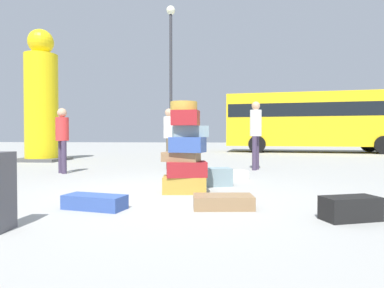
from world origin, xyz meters
The scene contains 13 objects.
ground_plane centered at (0.00, 0.00, 0.00)m, with size 80.00×80.00×0.00m, color #9E9E99.
suitcase_tower centered at (0.27, 0.28, 0.60)m, with size 0.75×0.60×1.42m.
suitcase_brown_foreground_far centered at (0.86, -0.81, 0.08)m, with size 0.73×0.38×0.16m, color olive.
suitcase_black_right_side centered at (2.20, -1.25, 0.13)m, with size 0.59×0.28×0.25m, color black.
suitcase_slate_left_side centered at (0.62, 1.04, 0.16)m, with size 0.76×0.36×0.32m, color gray.
suitcase_cream_foreground_near centered at (0.94, 1.98, 0.09)m, with size 0.79×0.37×0.18m, color beige.
suitcase_navy_behind_tower centered at (-0.69, -0.99, 0.09)m, with size 0.75×0.32×0.17m, color #334F99.
person_bearded_onlooker centered at (1.69, 3.95, 1.07)m, with size 0.30×0.32×1.79m.
person_tourist_with_camera centered at (-0.62, 4.02, 0.97)m, with size 0.30×0.34×1.63m.
person_passerby_in_red centered at (-2.96, 2.69, 0.92)m, with size 0.30×0.30×1.55m.
yellow_dummy_statue centered at (-5.62, 6.43, 2.09)m, with size 1.59×1.59×4.66m.
parked_bus centered at (5.76, 13.78, 1.83)m, with size 9.59×3.72×3.15m.
lamp_post centered at (-1.32, 8.67, 4.03)m, with size 0.36×0.36×6.19m.
Camera 1 is at (0.88, -4.90, 0.89)m, focal length 31.25 mm.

